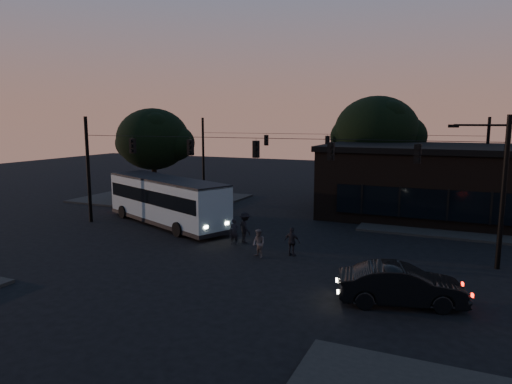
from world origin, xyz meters
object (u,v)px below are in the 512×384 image
at_px(building, 429,181).
at_px(pedestrian_d, 245,227).
at_px(bus, 166,199).
at_px(pedestrian_a, 234,232).
at_px(pedestrian_b, 259,243).
at_px(pedestrian_c, 292,241).
at_px(car, 401,285).

relative_size(building, pedestrian_d, 8.27).
relative_size(bus, pedestrian_d, 6.30).
distance_m(pedestrian_a, pedestrian_d, 0.75).
bearing_deg(pedestrian_a, bus, 146.63).
xyz_separation_m(building, pedestrian_d, (-9.42, -12.63, -1.78)).
distance_m(pedestrian_b, pedestrian_c, 1.82).
height_order(pedestrian_a, pedestrian_b, pedestrian_b).
xyz_separation_m(bus, pedestrian_b, (9.03, -4.55, -1.07)).
relative_size(building, bus, 1.31).
height_order(building, car, building).
bearing_deg(pedestrian_c, pedestrian_b, 43.50).
height_order(car, pedestrian_d, pedestrian_d).
bearing_deg(pedestrian_b, pedestrian_c, 61.36).
distance_m(pedestrian_a, pedestrian_b, 2.96).
relative_size(building, pedestrian_a, 10.12).
xyz_separation_m(pedestrian_a, pedestrian_b, (2.36, -1.80, 0.00)).
bearing_deg(building, pedestrian_d, -126.72).
relative_size(bus, car, 2.41).
height_order(car, pedestrian_a, car).
relative_size(car, pedestrian_d, 2.61).
distance_m(building, car, 18.61).
xyz_separation_m(building, car, (0.16, -18.51, -1.91)).
bearing_deg(building, pedestrian_b, -116.54).
distance_m(car, pedestrian_d, 11.24).
distance_m(bus, pedestrian_a, 7.30).
xyz_separation_m(building, pedestrian_a, (-9.85, -13.22, -1.95)).
bearing_deg(car, building, -15.50).
distance_m(car, pedestrian_a, 11.32).
height_order(car, pedestrian_c, car).
bearing_deg(pedestrian_c, car, 154.18).
xyz_separation_m(car, pedestrian_d, (-9.58, 5.88, 0.13)).
relative_size(pedestrian_a, pedestrian_c, 0.96).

